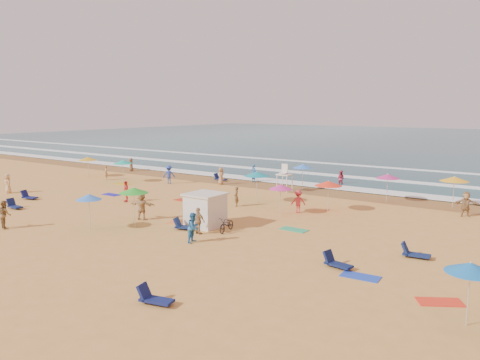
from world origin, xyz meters
The scene contains 12 objects.
ground centered at (0.00, 0.00, 0.00)m, with size 220.00×220.00×0.00m, color gold.
ocean centered at (0.00, 84.00, 0.00)m, with size 220.00×140.00×0.18m, color #0C4756.
wet_sand centered at (0.00, 12.50, 0.01)m, with size 220.00×220.00×0.00m, color olive.
surf_foam centered at (0.00, 21.32, 0.10)m, with size 200.00×18.70×0.05m.
cabana centered at (2.95, -2.95, 1.00)m, with size 2.00×2.00×2.00m, color silver.
cabana_roof centered at (2.95, -2.95, 2.06)m, with size 2.20×2.20×0.12m, color silver.
bicycle centered at (4.85, -3.25, 0.45)m, with size 0.59×1.70×0.90m, color black.
lifeguard_stand centered at (0.92, 10.70, 1.05)m, with size 1.20×1.20×2.10m, color white, non-canonical shape.
beach_umbrellas centered at (-0.62, 1.59, 2.12)m, with size 56.57×26.92×0.74m.
loungers centered at (5.23, -3.03, 0.17)m, with size 50.95×26.34×0.34m.
towels centered at (-0.07, -2.80, 0.01)m, with size 44.80×21.74×0.03m.
beachgoers centered at (0.31, 3.98, 0.83)m, with size 46.16×28.63×2.13m.
Camera 1 is at (21.30, -25.30, 7.44)m, focal length 35.00 mm.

